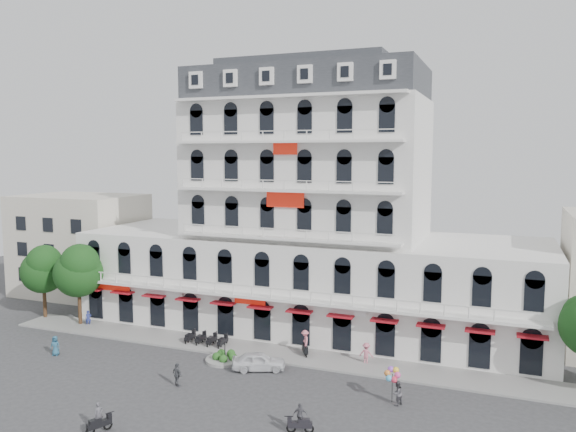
# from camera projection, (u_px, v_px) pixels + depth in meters

# --- Properties ---
(ground) EXTENTS (120.00, 120.00, 0.00)m
(ground) POSITION_uv_depth(u_px,v_px,m) (223.00, 396.00, 39.46)
(ground) COLOR #38383A
(ground) RESTS_ON ground
(sidewalk) EXTENTS (53.00, 4.00, 0.16)m
(sidewalk) POSITION_uv_depth(u_px,v_px,m) (273.00, 353.00, 47.78)
(sidewalk) COLOR gray
(sidewalk) RESTS_ON ground
(main_building) EXTENTS (45.00, 15.00, 25.80)m
(main_building) POSITION_uv_depth(u_px,v_px,m) (308.00, 225.00, 55.02)
(main_building) COLOR silver
(main_building) RESTS_ON ground
(flank_building_west) EXTENTS (14.00, 10.00, 12.00)m
(flank_building_west) POSITION_uv_depth(u_px,v_px,m) (80.00, 244.00, 68.14)
(flank_building_west) COLOR beige
(flank_building_west) RESTS_ON ground
(traffic_island) EXTENTS (3.20, 3.20, 1.60)m
(traffic_island) POSITION_uv_depth(u_px,v_px,m) (225.00, 358.00, 46.07)
(traffic_island) COLOR gray
(traffic_island) RESTS_ON ground
(parked_scooter_row) EXTENTS (4.40, 1.80, 1.10)m
(parked_scooter_row) POSITION_uv_depth(u_px,v_px,m) (206.00, 345.00, 49.90)
(parked_scooter_row) COLOR black
(parked_scooter_row) RESTS_ON ground
(tree_west_outer) EXTENTS (4.50, 4.48, 7.76)m
(tree_west_outer) POSITION_uv_depth(u_px,v_px,m) (43.00, 268.00, 57.47)
(tree_west_outer) COLOR #382314
(tree_west_outer) RESTS_ON ground
(tree_west_inner) EXTENTS (4.76, 4.76, 8.25)m
(tree_west_inner) POSITION_uv_depth(u_px,v_px,m) (79.00, 269.00, 55.17)
(tree_west_inner) COLOR #382314
(tree_west_inner) RESTS_ON ground
(parked_car) EXTENTS (4.53, 3.19, 1.43)m
(parked_car) POSITION_uv_depth(u_px,v_px,m) (259.00, 361.00, 44.14)
(parked_car) COLOR white
(parked_car) RESTS_ON ground
(rider_west) EXTENTS (1.00, 1.56, 1.94)m
(rider_west) POSITION_uv_depth(u_px,v_px,m) (99.00, 420.00, 34.21)
(rider_west) COLOR black
(rider_west) RESTS_ON ground
(rider_northeast) EXTENTS (1.66, 0.79, 1.92)m
(rider_northeast) POSITION_uv_depth(u_px,v_px,m) (300.00, 419.00, 34.12)
(rider_northeast) COLOR #232127
(rider_northeast) RESTS_ON ground
(rider_center) EXTENTS (1.12, 1.57, 2.26)m
(rider_center) POSITION_uv_depth(u_px,v_px,m) (305.00, 342.00, 47.13)
(rider_center) COLOR black
(rider_center) RESTS_ON ground
(pedestrian_left) EXTENTS (0.93, 0.72, 1.68)m
(pedestrian_left) POSITION_uv_depth(u_px,v_px,m) (55.00, 346.00, 47.35)
(pedestrian_left) COLOR #275977
(pedestrian_left) RESTS_ON ground
(pedestrian_mid) EXTENTS (1.13, 0.80, 1.78)m
(pedestrian_mid) POSITION_uv_depth(u_px,v_px,m) (177.00, 375.00, 41.01)
(pedestrian_mid) COLOR #515258
(pedestrian_mid) RESTS_ON ground
(pedestrian_right) EXTENTS (1.22, 0.77, 1.81)m
(pedestrian_right) POSITION_uv_depth(u_px,v_px,m) (366.00, 354.00, 45.27)
(pedestrian_right) COLOR #D06E83
(pedestrian_right) RESTS_ON ground
(pedestrian_far) EXTENTS (0.66, 0.67, 1.56)m
(pedestrian_far) POSITION_uv_depth(u_px,v_px,m) (88.00, 318.00, 55.39)
(pedestrian_far) COLOR navy
(pedestrian_far) RESTS_ON ground
(balloon_vendor) EXTENTS (1.45, 1.34, 2.45)m
(balloon_vendor) POSITION_uv_depth(u_px,v_px,m) (395.00, 386.00, 38.05)
(balloon_vendor) COLOR #4F4D54
(balloon_vendor) RESTS_ON ground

